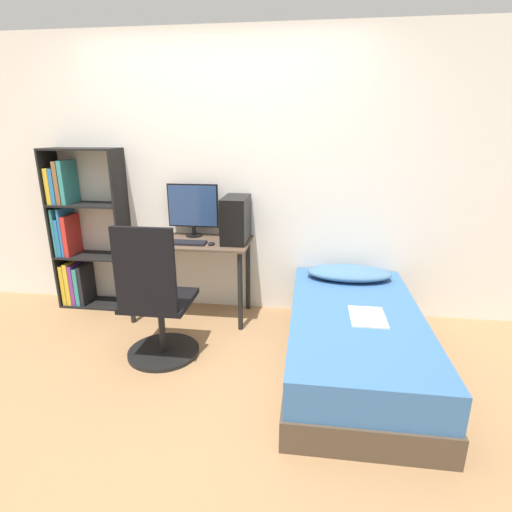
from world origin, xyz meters
TOP-DOWN VIEW (x-y plane):
  - ground_plane at (0.00, 0.00)m, footprint 14.00×14.00m
  - wall_back at (0.00, 1.45)m, footprint 8.00×0.05m
  - desk at (-0.26, 1.15)m, footprint 1.09×0.53m
  - bookshelf at (-1.40, 1.27)m, footprint 0.69×0.30m
  - office_chair at (-0.29, 0.39)m, footprint 0.55×0.55m
  - bed at (1.16, 0.50)m, footprint 0.95×1.85m
  - pillow at (1.16, 1.16)m, footprint 0.72×0.36m
  - magazine at (1.23, 0.41)m, footprint 0.24×0.32m
  - monitor at (-0.26, 1.32)m, footprint 0.47×0.16m
  - keyboard at (-0.25, 1.05)m, footprint 0.34×0.13m
  - pc_tower at (0.16, 1.20)m, footprint 0.21×0.41m
  - mouse at (-0.03, 1.05)m, footprint 0.06×0.09m
  - phone at (-0.72, 1.15)m, footprint 0.07×0.14m

SIDE VIEW (x-z plane):
  - ground_plane at x=0.00m, z-range 0.00..0.00m
  - bed at x=1.16m, z-range 0.00..0.43m
  - office_chair at x=-0.29m, z-range -0.13..0.94m
  - magazine at x=1.23m, z-range 0.43..0.45m
  - pillow at x=1.16m, z-range 0.43..0.54m
  - desk at x=-0.26m, z-range 0.24..0.97m
  - bookshelf at x=-1.40m, z-range -0.06..1.46m
  - phone at x=-0.72m, z-range 0.73..0.74m
  - mouse at x=-0.03m, z-range 0.73..0.75m
  - keyboard at x=-0.25m, z-range 0.73..0.75m
  - pc_tower at x=0.16m, z-range 0.73..1.12m
  - monitor at x=-0.26m, z-range 0.75..1.23m
  - wall_back at x=0.00m, z-range 0.00..2.50m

